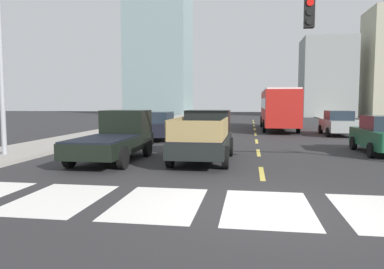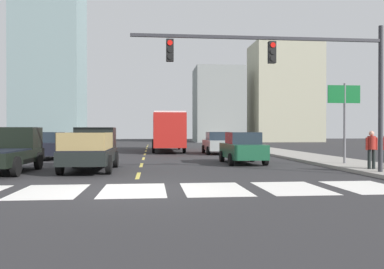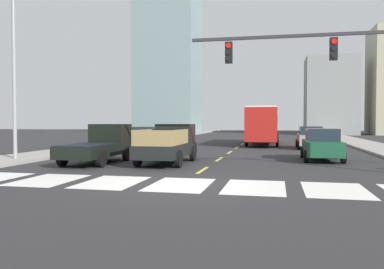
{
  "view_description": "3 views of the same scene",
  "coord_description": "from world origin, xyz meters",
  "px_view_note": "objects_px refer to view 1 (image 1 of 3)",
  "views": [
    {
      "loc": [
        -0.4,
        -8.16,
        2.32
      ],
      "look_at": [
        -2.84,
        7.49,
        0.93
      ],
      "focal_mm": 34.86,
      "sensor_mm": 36.0,
      "label": 1
    },
    {
      "loc": [
        0.56,
        -12.16,
        1.78
      ],
      "look_at": [
        2.81,
        10.54,
        1.59
      ],
      "focal_mm": 37.58,
      "sensor_mm": 36.0,
      "label": 2
    },
    {
      "loc": [
        3.14,
        -12.75,
        2.12
      ],
      "look_at": [
        -2.48,
        13.37,
        1.21
      ],
      "focal_mm": 37.08,
      "sensor_mm": 36.0,
      "label": 3
    }
  ],
  "objects_px": {
    "sedan_mid": "(384,135)",
    "streetlight_left": "(3,36)",
    "sedan_far": "(158,126)",
    "pickup_dark": "(117,137)",
    "pickup_stakebed": "(204,136)",
    "sedan_near_left": "(338,123)",
    "city_bus": "(278,106)"
  },
  "relations": [
    {
      "from": "sedan_mid",
      "to": "streetlight_left",
      "type": "relative_size",
      "value": 0.49
    },
    {
      "from": "sedan_mid",
      "to": "sedan_far",
      "type": "relative_size",
      "value": 1.0
    },
    {
      "from": "streetlight_left",
      "to": "pickup_dark",
      "type": "bearing_deg",
      "value": 3.83
    },
    {
      "from": "pickup_stakebed",
      "to": "streetlight_left",
      "type": "relative_size",
      "value": 0.58
    },
    {
      "from": "pickup_dark",
      "to": "sedan_mid",
      "type": "relative_size",
      "value": 1.18
    },
    {
      "from": "sedan_near_left",
      "to": "pickup_stakebed",
      "type": "bearing_deg",
      "value": -122.1
    },
    {
      "from": "pickup_dark",
      "to": "city_bus",
      "type": "relative_size",
      "value": 0.48
    },
    {
      "from": "pickup_dark",
      "to": "sedan_near_left",
      "type": "relative_size",
      "value": 1.18
    },
    {
      "from": "pickup_stakebed",
      "to": "sedan_near_left",
      "type": "bearing_deg",
      "value": 58.71
    },
    {
      "from": "city_bus",
      "to": "sedan_mid",
      "type": "height_order",
      "value": "city_bus"
    },
    {
      "from": "streetlight_left",
      "to": "sedan_far",
      "type": "bearing_deg",
      "value": 62.47
    },
    {
      "from": "pickup_stakebed",
      "to": "sedan_mid",
      "type": "xyz_separation_m",
      "value": [
        7.69,
        2.83,
        -0.08
      ]
    },
    {
      "from": "city_bus",
      "to": "sedan_far",
      "type": "height_order",
      "value": "city_bus"
    },
    {
      "from": "pickup_stakebed",
      "to": "pickup_dark",
      "type": "relative_size",
      "value": 1.0
    },
    {
      "from": "pickup_stakebed",
      "to": "city_bus",
      "type": "height_order",
      "value": "city_bus"
    },
    {
      "from": "city_bus",
      "to": "streetlight_left",
      "type": "relative_size",
      "value": 1.2
    },
    {
      "from": "city_bus",
      "to": "sedan_mid",
      "type": "xyz_separation_m",
      "value": [
        3.58,
        -13.91,
        -1.09
      ]
    },
    {
      "from": "sedan_mid",
      "to": "sedan_near_left",
      "type": "relative_size",
      "value": 1.0
    },
    {
      "from": "pickup_stakebed",
      "to": "streetlight_left",
      "type": "bearing_deg",
      "value": -172.5
    },
    {
      "from": "pickup_stakebed",
      "to": "sedan_far",
      "type": "distance_m",
      "value": 8.32
    },
    {
      "from": "sedan_near_left",
      "to": "sedan_far",
      "type": "bearing_deg",
      "value": -157.09
    },
    {
      "from": "city_bus",
      "to": "sedan_mid",
      "type": "relative_size",
      "value": 2.45
    },
    {
      "from": "sedan_far",
      "to": "streetlight_left",
      "type": "distance_m",
      "value": 10.2
    },
    {
      "from": "pickup_stakebed",
      "to": "streetlight_left",
      "type": "xyz_separation_m",
      "value": [
        -8.08,
        -0.86,
        4.03
      ]
    },
    {
      "from": "pickup_dark",
      "to": "sedan_mid",
      "type": "bearing_deg",
      "value": 16.34
    },
    {
      "from": "pickup_dark",
      "to": "city_bus",
      "type": "xyz_separation_m",
      "value": [
        7.6,
        17.29,
        1.03
      ]
    },
    {
      "from": "sedan_mid",
      "to": "sedan_far",
      "type": "distance_m",
      "value": 12.34
    },
    {
      "from": "sedan_near_left",
      "to": "sedan_far",
      "type": "relative_size",
      "value": 1.0
    },
    {
      "from": "city_bus",
      "to": "streetlight_left",
      "type": "height_order",
      "value": "streetlight_left"
    },
    {
      "from": "sedan_mid",
      "to": "city_bus",
      "type": "bearing_deg",
      "value": 104.89
    },
    {
      "from": "sedan_far",
      "to": "streetlight_left",
      "type": "xyz_separation_m",
      "value": [
        -4.31,
        -8.27,
        4.11
      ]
    },
    {
      "from": "sedan_mid",
      "to": "streetlight_left",
      "type": "bearing_deg",
      "value": -166.41
    }
  ]
}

